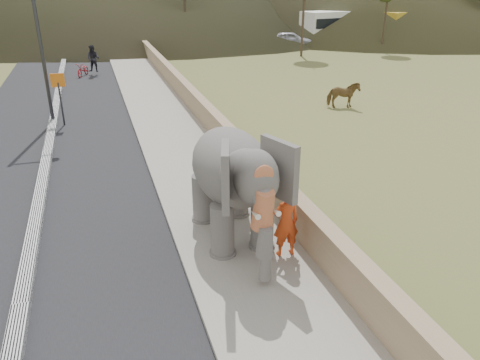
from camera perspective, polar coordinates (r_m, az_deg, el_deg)
name	(u,v)px	position (r m, az deg, el deg)	size (l,w,h in m)	color
ground	(256,279)	(10.98, 1.91, -12.00)	(160.00, 160.00, 0.00)	olive
road	(48,155)	(19.56, -22.33, 2.85)	(7.00, 120.00, 0.03)	black
median	(48,153)	(19.53, -22.37, 3.11)	(0.35, 120.00, 0.22)	black
walkway	(176,141)	(19.67, -7.78, 4.77)	(3.00, 120.00, 0.15)	#9E9687
parapet	(214,126)	(19.85, -3.14, 6.57)	(0.30, 120.00, 1.10)	tan
lamppost	(43,13)	(22.92, -22.87, 18.20)	(1.76, 0.36, 8.00)	#2B2B2F
signboard	(59,90)	(22.84, -21.18, 10.15)	(0.60, 0.08, 2.40)	#2D2D33
cow	(343,95)	(25.21, 12.46, 10.09)	(0.73, 1.61, 1.36)	brown
distant_car	(291,39)	(46.88, 6.20, 16.68)	(1.70, 4.23, 1.44)	#ABABB2
bus_white	(350,26)	(51.50, 13.29, 17.78)	(2.50, 11.00, 3.10)	white
bus_orange	(420,26)	(53.79, 21.09, 17.12)	(2.50, 11.00, 3.10)	gold
elephant_and_man	(232,182)	(11.78, -1.03, -0.23)	(2.34, 4.13, 2.96)	slate
motorcyclist	(89,64)	(34.44, -17.97, 13.34)	(1.89, 1.77, 2.04)	maroon
trees	(119,9)	(37.75, -14.52, 19.57)	(47.34, 44.09, 9.66)	#473828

